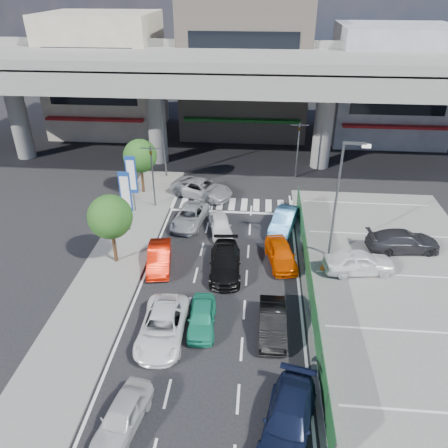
# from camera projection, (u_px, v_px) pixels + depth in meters

# --- Properties ---
(ground) EXTENTS (120.00, 120.00, 0.00)m
(ground) POSITION_uv_depth(u_px,v_px,m) (216.00, 308.00, 24.76)
(ground) COLOR black
(ground) RESTS_ON ground
(parking_lot) EXTENTS (12.00, 28.00, 0.06)m
(parking_lot) POSITION_uv_depth(u_px,v_px,m) (405.00, 296.00, 25.66)
(parking_lot) COLOR #60605E
(parking_lot) RESTS_ON ground
(sidewalk_left) EXTENTS (4.00, 30.00, 0.12)m
(sidewalk_left) POSITION_uv_depth(u_px,v_px,m) (117.00, 261.00, 28.72)
(sidewalk_left) COLOR #60605E
(sidewalk_left) RESTS_ON ground
(fence_run) EXTENTS (0.16, 22.00, 1.80)m
(fence_run) POSITION_uv_depth(u_px,v_px,m) (310.00, 290.00, 24.79)
(fence_run) COLOR #1A4E25
(fence_run) RESTS_ON ground
(expressway) EXTENTS (64.00, 14.00, 10.75)m
(expressway) POSITION_uv_depth(u_px,v_px,m) (240.00, 73.00, 39.46)
(expressway) COLOR slate
(expressway) RESTS_ON ground
(building_west) EXTENTS (12.00, 10.90, 13.00)m
(building_west) POSITION_uv_depth(u_px,v_px,m) (106.00, 74.00, 50.40)
(building_west) COLOR gray
(building_west) RESTS_ON ground
(building_center) EXTENTS (14.00, 10.90, 15.00)m
(building_center) POSITION_uv_depth(u_px,v_px,m) (245.00, 66.00, 49.58)
(building_center) COLOR gray
(building_center) RESTS_ON ground
(building_east) EXTENTS (12.00, 10.90, 12.00)m
(building_east) POSITION_uv_depth(u_px,v_px,m) (389.00, 84.00, 48.27)
(building_east) COLOR gray
(building_east) RESTS_ON ground
(traffic_light_left) EXTENTS (1.60, 1.24, 5.20)m
(traffic_light_left) POSITION_uv_depth(u_px,v_px,m) (152.00, 162.00, 33.66)
(traffic_light_left) COLOR #595B60
(traffic_light_left) RESTS_ON ground
(traffic_light_right) EXTENTS (1.60, 1.24, 5.20)m
(traffic_light_right) POSITION_uv_depth(u_px,v_px,m) (299.00, 137.00, 38.85)
(traffic_light_right) COLOR #595B60
(traffic_light_right) RESTS_ON ground
(street_lamp_right) EXTENTS (1.65, 0.22, 8.00)m
(street_lamp_right) POSITION_uv_depth(u_px,v_px,m) (340.00, 191.00, 27.06)
(street_lamp_right) COLOR #595B60
(street_lamp_right) RESTS_ON ground
(street_lamp_left) EXTENTS (1.65, 0.22, 8.00)m
(street_lamp_left) POSITION_uv_depth(u_px,v_px,m) (165.00, 127.00, 38.45)
(street_lamp_left) COLOR #595B60
(street_lamp_left) RESTS_ON ground
(signboard_near) EXTENTS (0.80, 0.14, 4.70)m
(signboard_near) POSITION_uv_depth(u_px,v_px,m) (126.00, 194.00, 30.70)
(signboard_near) COLOR #595B60
(signboard_near) RESTS_ON ground
(signboard_far) EXTENTS (0.80, 0.14, 4.70)m
(signboard_far) POSITION_uv_depth(u_px,v_px,m) (132.00, 177.00, 33.33)
(signboard_far) COLOR #595B60
(signboard_far) RESTS_ON ground
(tree_near) EXTENTS (2.80, 2.80, 4.80)m
(tree_near) POSITION_uv_depth(u_px,v_px,m) (110.00, 217.00, 27.07)
(tree_near) COLOR #382314
(tree_near) RESTS_ON ground
(tree_far) EXTENTS (2.80, 2.80, 4.80)m
(tree_far) POSITION_uv_depth(u_px,v_px,m) (140.00, 156.00, 36.22)
(tree_far) COLOR #382314
(tree_far) RESTS_ON ground
(van_white_back_left) EXTENTS (2.13, 3.89, 1.25)m
(van_white_back_left) POSITION_uv_depth(u_px,v_px,m) (122.00, 416.00, 17.97)
(van_white_back_left) COLOR silver
(van_white_back_left) RESTS_ON ground
(minivan_navy_back) EXTENTS (2.93, 5.04, 1.37)m
(minivan_navy_back) POSITION_uv_depth(u_px,v_px,m) (288.00, 420.00, 17.76)
(minivan_navy_back) COLOR black
(minivan_navy_back) RESTS_ON ground
(sedan_white_mid_left) EXTENTS (2.37, 4.95, 1.36)m
(sedan_white_mid_left) POSITION_uv_depth(u_px,v_px,m) (162.00, 327.00, 22.48)
(sedan_white_mid_left) COLOR white
(sedan_white_mid_left) RESTS_ON ground
(taxi_teal_mid) EXTENTS (1.66, 3.68, 1.23)m
(taxi_teal_mid) POSITION_uv_depth(u_px,v_px,m) (202.00, 317.00, 23.20)
(taxi_teal_mid) COLOR #219D77
(taxi_teal_mid) RESTS_ON ground
(hatch_black_mid_right) EXTENTS (1.39, 3.95, 1.30)m
(hatch_black_mid_right) POSITION_uv_depth(u_px,v_px,m) (272.00, 323.00, 22.77)
(hatch_black_mid_right) COLOR black
(hatch_black_mid_right) RESTS_ON ground
(taxi_orange_left) EXTENTS (2.02, 4.18, 1.32)m
(taxi_orange_left) POSITION_uv_depth(u_px,v_px,m) (159.00, 258.00, 28.02)
(taxi_orange_left) COLOR red
(taxi_orange_left) RESTS_ON ground
(sedan_black_mid) EXTENTS (2.24, 4.87, 1.38)m
(sedan_black_mid) POSITION_uv_depth(u_px,v_px,m) (225.00, 262.00, 27.50)
(sedan_black_mid) COLOR black
(sedan_black_mid) RESTS_ON ground
(taxi_orange_right) EXTENTS (2.38, 4.29, 1.38)m
(taxi_orange_right) POSITION_uv_depth(u_px,v_px,m) (281.00, 254.00, 28.34)
(taxi_orange_right) COLOR #D94700
(taxi_orange_right) RESTS_ON ground
(wagon_silver_front_left) EXTENTS (2.68, 4.73, 1.24)m
(wagon_silver_front_left) POSITION_uv_depth(u_px,v_px,m) (190.00, 217.00, 32.85)
(wagon_silver_front_left) COLOR #A9ADB1
(wagon_silver_front_left) RESTS_ON ground
(sedan_white_front_mid) EXTENTS (2.27, 3.87, 1.24)m
(sedan_white_front_mid) POSITION_uv_depth(u_px,v_px,m) (220.00, 225.00, 31.75)
(sedan_white_front_mid) COLOR white
(sedan_white_front_mid) RESTS_ON ground
(kei_truck_front_right) EXTENTS (2.48, 4.42, 1.38)m
(kei_truck_front_right) POSITION_uv_depth(u_px,v_px,m) (284.00, 220.00, 32.22)
(kei_truck_front_right) COLOR #5BADF3
(kei_truck_front_right) RESTS_ON ground
(crossing_wagon_silver) EXTENTS (5.84, 4.39, 1.47)m
(crossing_wagon_silver) POSITION_uv_depth(u_px,v_px,m) (202.00, 189.00, 36.92)
(crossing_wagon_silver) COLOR #989A9F
(crossing_wagon_silver) RESTS_ON ground
(parked_sedan_white) EXTENTS (4.60, 2.31, 1.50)m
(parked_sedan_white) POSITION_uv_depth(u_px,v_px,m) (359.00, 262.00, 27.35)
(parked_sedan_white) COLOR white
(parked_sedan_white) RESTS_ON parking_lot
(parked_sedan_dgrey) EXTENTS (5.07, 2.48, 1.42)m
(parked_sedan_dgrey) POSITION_uv_depth(u_px,v_px,m) (403.00, 241.00, 29.56)
(parked_sedan_dgrey) COLOR #28292D
(parked_sedan_dgrey) RESTS_ON parking_lot
(traffic_cone) EXTENTS (0.43, 0.43, 0.65)m
(traffic_cone) POSITION_uv_depth(u_px,v_px,m) (323.00, 265.00, 27.81)
(traffic_cone) COLOR #F3580D
(traffic_cone) RESTS_ON parking_lot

